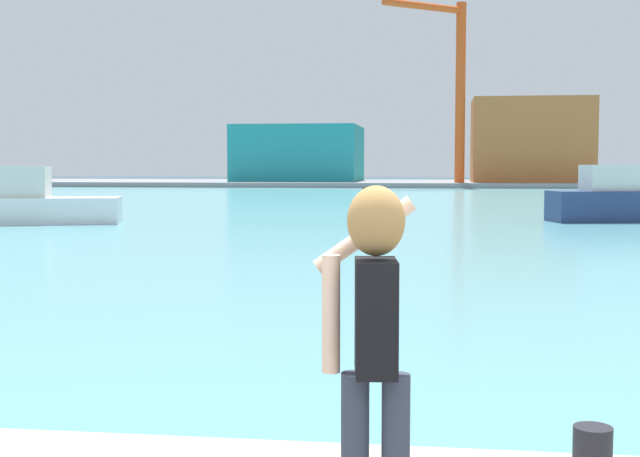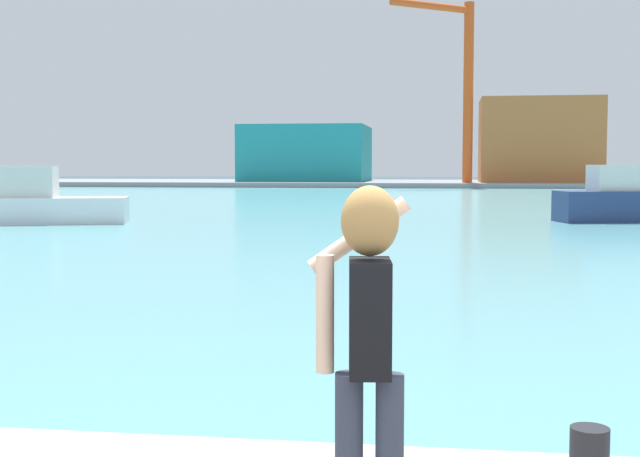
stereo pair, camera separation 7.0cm
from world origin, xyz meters
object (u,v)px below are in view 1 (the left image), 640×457
Objects in this scene: boat_moored_2 at (629,201)px; warehouse_left at (299,154)px; boat_moored at (36,204)px; harbor_bollard at (592,453)px; person_photographer at (374,324)px; warehouse_right at (531,140)px; port_crane at (453,76)px.

boat_moored_2 is 0.53× the size of warehouse_left.
boat_moored is 24.19m from boat_moored_2.
harbor_bollard is at bearing -116.08° from boat_moored_2.
warehouse_right is (10.04, 88.84, 3.25)m from person_photographer.
port_crane is at bearing -149.84° from warehouse_right.
warehouse_right is 0.68× the size of port_crane.
warehouse_left is at bearing 155.03° from port_crane.
person_photographer is 93.14m from warehouse_left.
boat_moored_2 is at bearing -82.87° from port_crane.
port_crane is at bearing 89.59° from harbor_bollard.
person_photographer is at bearing -117.75° from boat_moored_2.
boat_moored_2 is at bearing 77.70° from harbor_bollard.
harbor_bollard is at bearing -79.87° from warehouse_left.
boat_moored_2 is 56.01m from warehouse_right.
person_photographer is 32.40m from boat_moored.
warehouse_left is (-23.24, 58.90, 2.72)m from boat_moored_2.
boat_moored is at bearing -107.33° from port_crane.
boat_moored_2 reaches higher than person_photographer.
port_crane is (17.37, 55.64, 10.40)m from boat_moored.
person_photographer is 84.62m from port_crane.
person_photographer is 0.27× the size of boat_moored.
harbor_bollard is 83.78m from port_crane.
warehouse_right is at bearing 74.32° from boat_moored_2.
warehouse_right is at bearing 30.16° from port_crane.
harbor_bollard is (1.22, 0.94, -0.91)m from person_photographer.
boat_moored is 65.75m from warehouse_right.
warehouse_left is (-16.25, 90.96, 2.88)m from harbor_bollard.
person_photographer is 5.52× the size of harbor_bollard.
harbor_bollard is 0.05× the size of boat_moored.
warehouse_right reaches higher than boat_moored_2.
person_photographer is at bearing -96.45° from warehouse_right.
port_crane is (-8.23, -4.78, 6.34)m from warehouse_right.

